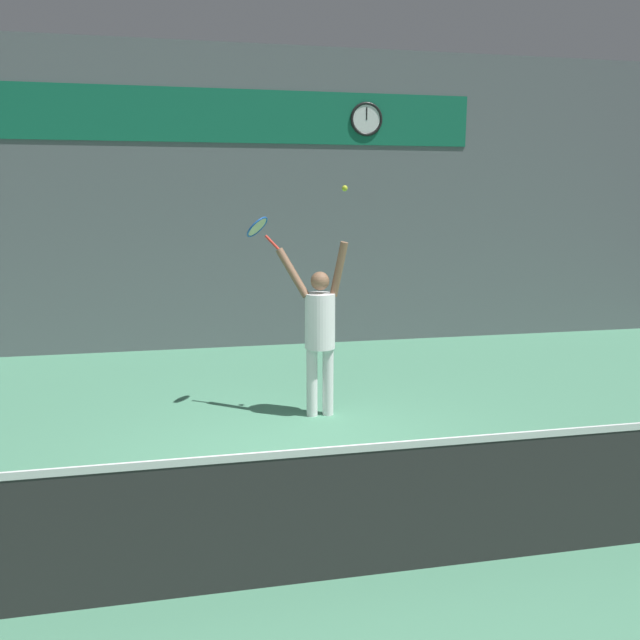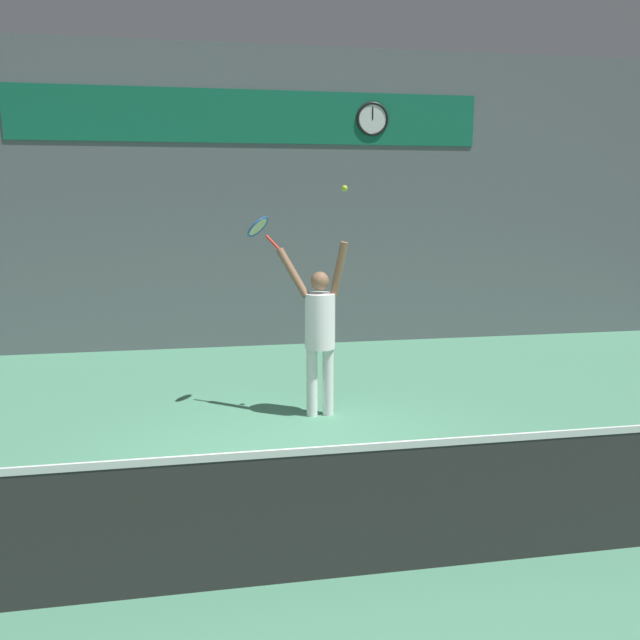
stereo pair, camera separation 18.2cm
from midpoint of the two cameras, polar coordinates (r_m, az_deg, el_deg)
name	(u,v)px [view 2 (the right image)]	position (r m, az deg, el deg)	size (l,w,h in m)	color
ground_plane	(300,485)	(5.81, -0.96, -14.88)	(18.00, 18.00, 0.00)	#4C8C6B
back_wall	(253,201)	(10.77, -5.64, 10.77)	(18.00, 0.10, 5.00)	slate
sponsor_banner	(252,117)	(10.80, -5.75, 18.03)	(7.70, 0.02, 0.85)	#146B4C
scoreboard_clock	(372,119)	(11.11, 5.31, 17.83)	(0.56, 0.05, 0.56)	white
court_net	(329,511)	(4.33, 2.04, -17.04)	(6.09, 0.07, 1.06)	#333333
tennis_player	(320,327)	(7.24, 0.69, -0.67)	(0.82, 0.46, 2.07)	white
tennis_racket	(259,228)	(7.38, -4.87, 8.36)	(0.44, 0.39, 0.39)	red
tennis_ball	(345,188)	(7.04, 3.02, 11.94)	(0.07, 0.07, 0.07)	#CCDB2D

